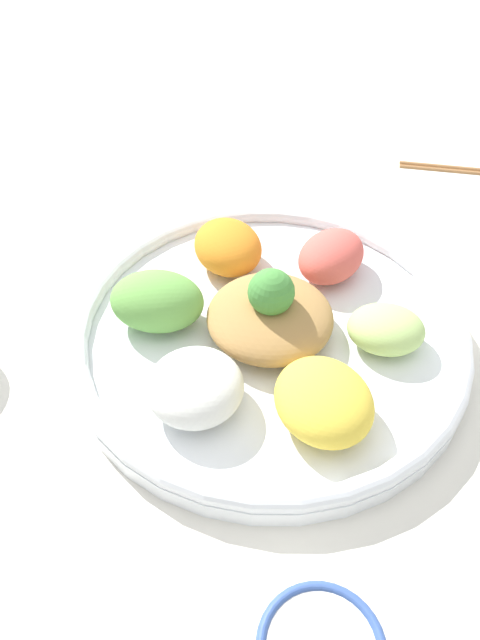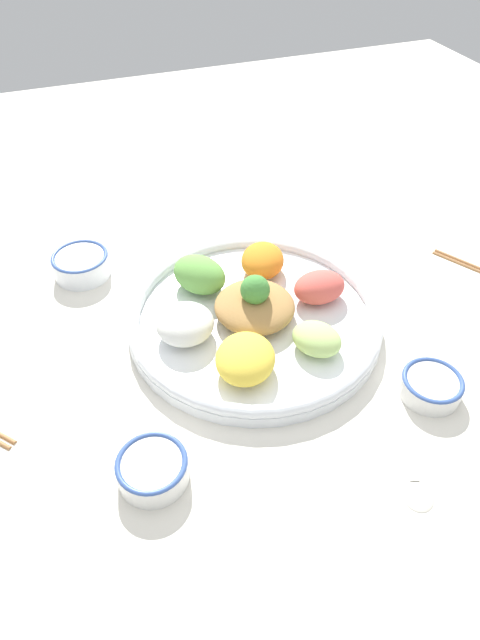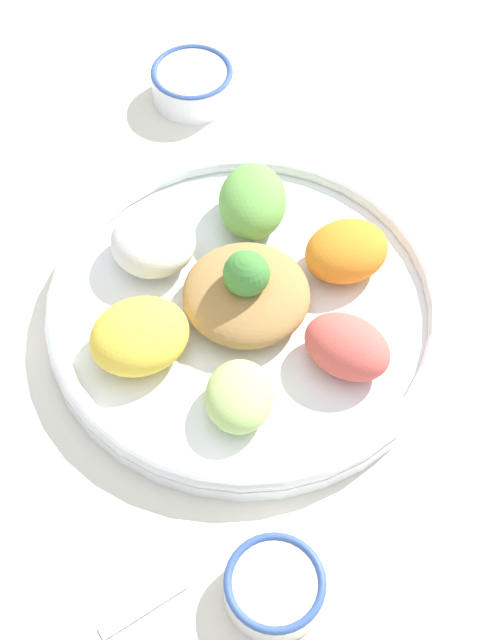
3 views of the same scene
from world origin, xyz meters
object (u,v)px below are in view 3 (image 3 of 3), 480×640
object	(u,v)px
salad_platter	(244,301)
serving_spoon_main	(104,633)
sauce_bowl_red	(192,82)
sauce_bowl_dark	(275,586)

from	to	relation	value
salad_platter	serving_spoon_main	xyz separation A→B (m)	(-0.09, 0.34, -0.02)
sauce_bowl_red	serving_spoon_main	bearing A→B (deg)	120.45
salad_platter	serving_spoon_main	size ratio (longest dim) A/B	3.23
salad_platter	sauce_bowl_red	bearing A→B (deg)	-43.75
salad_platter	sauce_bowl_dark	xyz separation A→B (m)	(-0.19, 0.23, -0.01)
sauce_bowl_dark	sauce_bowl_red	bearing A→B (deg)	-46.51
salad_platter	sauce_bowl_dark	size ratio (longest dim) A/B	4.69
sauce_bowl_red	serving_spoon_main	size ratio (longest dim) A/B	0.79
serving_spoon_main	salad_platter	bearing A→B (deg)	36.81
sauce_bowl_red	salad_platter	bearing A→B (deg)	136.25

